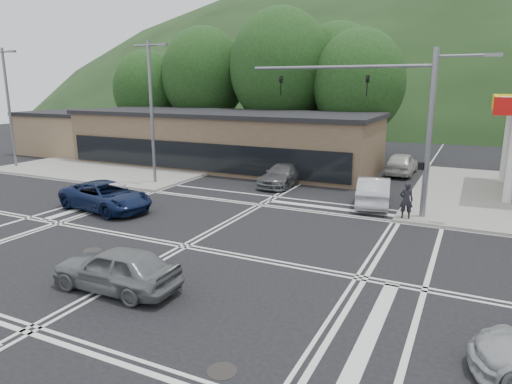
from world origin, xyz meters
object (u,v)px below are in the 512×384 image
at_px(car_grey_center, 116,268).
at_px(car_northbound, 283,175).
at_px(car_blue_west, 106,196).
at_px(car_queue_a, 374,191).
at_px(car_queue_b, 401,163).
at_px(pedestrian, 406,200).

xyz_separation_m(car_grey_center, car_northbound, (-1.18, 16.53, -0.04)).
relative_size(car_blue_west, car_queue_a, 1.12).
distance_m(car_blue_west, car_queue_b, 20.63).
distance_m(car_queue_a, pedestrian, 3.07).
bearing_deg(car_northbound, car_queue_b, 49.23).
bearing_deg(car_blue_west, car_queue_b, -27.11).
distance_m(car_queue_a, car_queue_b, 9.55).
xyz_separation_m(car_northbound, pedestrian, (8.32, -4.77, 0.33)).
height_order(car_queue_b, car_northbound, car_queue_b).
xyz_separation_m(car_blue_west, car_northbound, (5.95, 9.50, -0.05)).
relative_size(car_blue_west, car_grey_center, 1.25).
xyz_separation_m(car_grey_center, car_queue_b, (5.14, 23.61, 0.08)).
height_order(car_grey_center, car_queue_b, car_queue_b).
bearing_deg(car_grey_center, car_queue_b, 166.46).
bearing_deg(car_queue_a, pedestrian, 121.12).
relative_size(car_blue_west, car_queue_b, 1.12).
xyz_separation_m(car_blue_west, pedestrian, (14.27, 4.72, 0.29)).
bearing_deg(car_queue_a, car_northbound, -31.03).
relative_size(car_grey_center, car_northbound, 0.90).
relative_size(car_blue_west, pedestrian, 3.04).
xyz_separation_m(car_queue_a, car_queue_b, (0.00, 9.55, 0.02)).
relative_size(car_grey_center, car_queue_a, 0.90).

